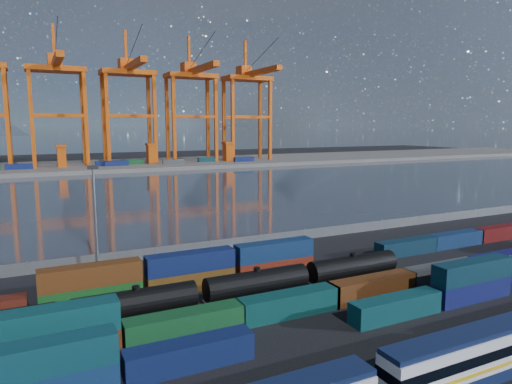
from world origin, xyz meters
name	(u,v)px	position (x,y,z in m)	size (l,w,h in m)	color
ground	(352,292)	(0.00, 0.00, 0.00)	(700.00, 700.00, 0.00)	black
harbor_water	(159,192)	(0.00, 105.00, 0.01)	(700.00, 700.00, 0.00)	#2D3541
far_quay	(111,165)	(0.00, 210.00, 1.00)	(700.00, 70.00, 2.00)	#514F4C
distant_mountains	(60,64)	(63.02, 1600.00, 220.29)	(2470.00, 1100.00, 520.00)	#1E2630
passenger_train	(489,352)	(-2.55, -22.65, 2.53)	(75.77, 2.94, 5.03)	silver
container_row_south	(203,343)	(-24.79, -9.01, 2.16)	(139.32, 2.51, 5.34)	#36383B
container_row_mid	(307,297)	(-9.11, -2.71, 1.86)	(142.81, 2.67, 5.69)	#37393C
container_row_north	(228,269)	(-13.95, 10.84, 2.11)	(141.42, 2.52, 5.38)	navy
tanker_string	(64,317)	(-36.33, 3.17, 2.24)	(92.06, 3.13, 4.47)	black
waterfront_fence	(261,240)	(0.00, 28.00, 1.00)	(160.12, 0.12, 2.20)	#595B5E
yard_light_mast	(95,212)	(-30.00, 26.00, 9.30)	(1.60, 0.40, 16.60)	slate
gantry_cranes	(94,82)	(-7.50, 203.07, 44.51)	(202.93, 53.62, 72.61)	#CF4E0E
quay_containers	(93,164)	(-11.00, 195.46, 3.30)	(172.58, 10.99, 2.60)	navy
straddle_carriers	(108,154)	(-2.50, 200.00, 7.82)	(140.00, 7.00, 11.10)	#CF4E0E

